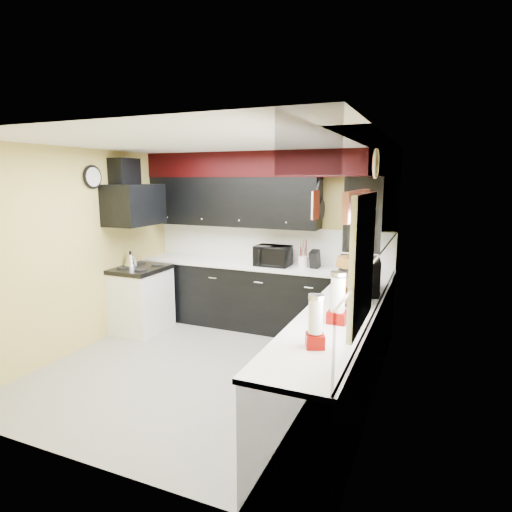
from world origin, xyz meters
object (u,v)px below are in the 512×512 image
at_px(knife_block, 315,259).
at_px(toaster_oven, 273,256).
at_px(utensil_crock, 303,262).
at_px(microwave, 359,276).
at_px(kettle, 131,260).

bearing_deg(knife_block, toaster_oven, -171.39).
distance_m(utensil_crock, knife_block, 0.17).
relative_size(microwave, kettle, 3.45).
height_order(toaster_oven, knife_block, toaster_oven).
bearing_deg(utensil_crock, toaster_oven, -171.25).
bearing_deg(kettle, toaster_oven, 20.40).
xyz_separation_m(microwave, kettle, (-3.21, 0.23, -0.11)).
height_order(microwave, utensil_crock, microwave).
height_order(utensil_crock, kettle, utensil_crock).
height_order(microwave, kettle, microwave).
distance_m(toaster_oven, kettle, 2.00).
height_order(toaster_oven, microwave, microwave).
bearing_deg(knife_block, utensil_crock, 178.71).
xyz_separation_m(toaster_oven, kettle, (-1.88, -0.70, -0.08)).
height_order(knife_block, kettle, knife_block).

